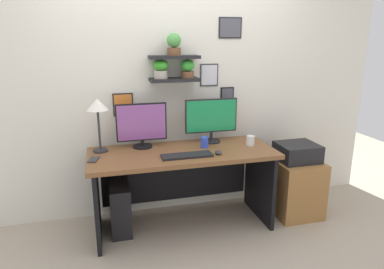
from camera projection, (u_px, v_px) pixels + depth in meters
name	position (u px, v px, depth m)	size (l,w,h in m)	color
ground_plane	(183.00, 225.00, 3.32)	(8.00, 8.00, 0.00)	tan
back_wall_assembly	(172.00, 78.00, 3.37)	(4.40, 0.24, 2.70)	silver
desk	(182.00, 170.00, 3.23)	(1.67, 0.68, 0.75)	brown
monitor_left	(142.00, 125.00, 3.19)	(0.46, 0.18, 0.41)	black
monitor_right	(211.00, 118.00, 3.35)	(0.52, 0.18, 0.43)	black
keyboard	(187.00, 155.00, 2.98)	(0.44, 0.14, 0.02)	black
computer_mouse	(218.00, 152.00, 3.04)	(0.06, 0.09, 0.03)	#2D2D33
desk_lamp	(98.00, 109.00, 3.01)	(0.19, 0.19, 0.48)	#2D2D33
cell_phone	(94.00, 160.00, 2.89)	(0.07, 0.14, 0.01)	#2D2D33
coffee_mug	(250.00, 141.00, 3.29)	(0.08, 0.08, 0.09)	white
pen_cup	(204.00, 142.00, 3.21)	(0.07, 0.07, 0.10)	blue
drawer_cabinet	(294.00, 187.00, 3.50)	(0.44, 0.50, 0.57)	#9E6B38
printer	(297.00, 152.00, 3.40)	(0.38, 0.34, 0.17)	black
computer_tower_left	(120.00, 207.00, 3.19)	(0.18, 0.40, 0.46)	black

